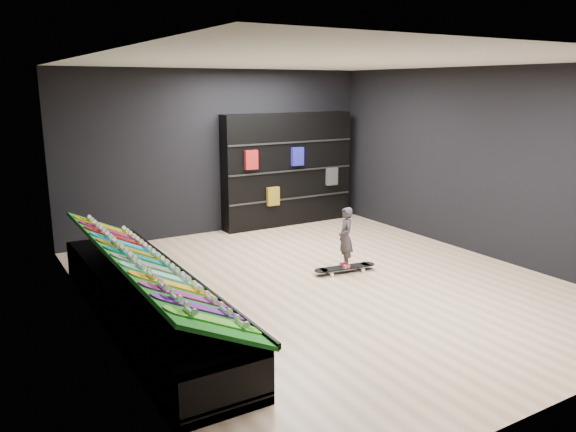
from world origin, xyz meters
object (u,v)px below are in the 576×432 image
back_shelving (288,169)px  floor_skateboard (345,270)px  child (345,249)px  display_rack (145,303)px

back_shelving → floor_skateboard: back_shelving is taller
back_shelving → floor_skateboard: size_ratio=2.79×
back_shelving → floor_skateboard: (-0.82, -3.03, -1.05)m
floor_skateboard → child: bearing=0.0°
floor_skateboard → child: size_ratio=1.82×
display_rack → child: 3.10m
floor_skateboard → child: 0.32m
back_shelving → child: 3.23m
display_rack → back_shelving: size_ratio=1.65×
child → floor_skateboard: bearing=180.0°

